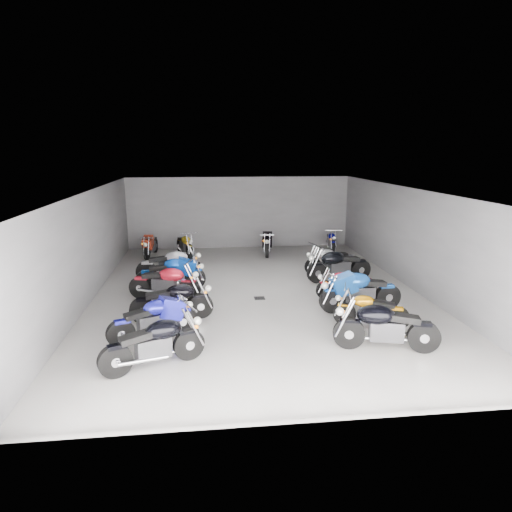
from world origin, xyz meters
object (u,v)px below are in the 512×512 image
Objects in this scene: motorcycle_left_c at (173,301)px; drain_grate at (259,298)px; motorcycle_left_e at (172,274)px; motorcycle_back_b at (185,245)px; motorcycle_back_f at (331,240)px; motorcycle_right_f at (330,260)px; motorcycle_right_c at (360,291)px; motorcycle_left_b at (153,320)px; motorcycle_right_e at (338,265)px; motorcycle_right_b at (370,310)px; motorcycle_right_d at (346,284)px; motorcycle_right_a at (385,327)px; motorcycle_back_a at (151,245)px; motorcycle_back_d at (268,242)px; motorcycle_left_a at (155,343)px; motorcycle_left_d at (165,283)px; motorcycle_left_f at (170,265)px.

drain_grate is at bearing 116.03° from motorcycle_left_c.
motorcycle_back_b is (0.24, 4.81, -0.05)m from motorcycle_left_e.
drain_grate is at bearing 66.01° from motorcycle_back_f.
motorcycle_right_f is 1.09× the size of motorcycle_back_f.
motorcycle_right_c is at bearing 105.52° from motorcycle_back_b.
motorcycle_right_e is (5.74, 4.31, 0.04)m from motorcycle_left_b.
motorcycle_right_c is at bearing 14.04° from motorcycle_right_b.
motorcycle_right_b is at bearing 88.72° from motorcycle_back_f.
motorcycle_right_d is (5.27, -1.50, -0.07)m from motorcycle_left_e.
motorcycle_back_a is (-6.18, 10.01, -0.07)m from motorcycle_right_a.
motorcycle_left_e reaches higher than motorcycle_right_b.
motorcycle_right_a reaches higher than motorcycle_back_b.
motorcycle_left_a is at bearing 79.09° from motorcycle_back_d.
motorcycle_right_d is (5.27, 3.91, -0.08)m from motorcycle_left_a.
motorcycle_right_f is (2.91, 2.55, 0.49)m from drain_grate.
motorcycle_right_f is 0.94× the size of motorcycle_back_d.
drain_grate is 0.16× the size of motorcycle_right_f.
motorcycle_left_e reaches higher than motorcycle_right_f.
motorcycle_back_b reaches higher than motorcycle_right_b.
motorcycle_back_b reaches higher than motorcycle_right_d.
motorcycle_back_a is 4.94m from motorcycle_back_d.
motorcycle_left_a is at bearing 106.99° from motorcycle_right_a.
motorcycle_left_e reaches higher than motorcycle_back_b.
motorcycle_right_d reaches higher than motorcycle_back_f.
motorcycle_left_a is 4.42m from motorcycle_left_d.
motorcycle_left_e is at bearing 58.14° from motorcycle_right_a.
motorcycle_left_d reaches higher than motorcycle_left_b.
motorcycle_back_f is (6.68, 10.54, -0.09)m from motorcycle_left_a.
motorcycle_left_a is 6.54m from motorcycle_left_f.
drain_grate is 0.14× the size of motorcycle_left_e.
motorcycle_right_a is 1.40m from motorcycle_right_b.
motorcycle_right_c reaches higher than motorcycle_right_a.
motorcycle_right_e reaches higher than motorcycle_left_b.
motorcycle_right_b is 0.89× the size of motorcycle_right_f.
motorcycle_left_d is 1.00× the size of motorcycle_back_d.
motorcycle_left_f is (-0.12, 1.12, 0.01)m from motorcycle_left_e.
motorcycle_left_b is 7.18m from motorcycle_right_e.
motorcycle_left_d is at bearing -9.95° from motorcycle_left_e.
motorcycle_right_a is 10.42m from motorcycle_back_f.
drain_grate is at bearing 44.42° from motorcycle_right_a.
motorcycle_left_f is at bearing 50.97° from motorcycle_right_c.
motorcycle_left_e reaches higher than motorcycle_left_c.
motorcycle_left_c is 0.97× the size of motorcycle_left_f.
motorcycle_left_f is 3.70m from motorcycle_back_b.
motorcycle_left_c reaches higher than motorcycle_back_d.
motorcycle_back_f is (6.48, 7.85, -0.07)m from motorcycle_left_c.
motorcycle_right_f is at bearing 127.92° from motorcycle_back_d.
drain_grate is at bearing 57.16° from motorcycle_right_c.
motorcycle_left_e is 5.58m from motorcycle_right_e.
motorcycle_right_a is at bearing 106.61° from motorcycle_back_d.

